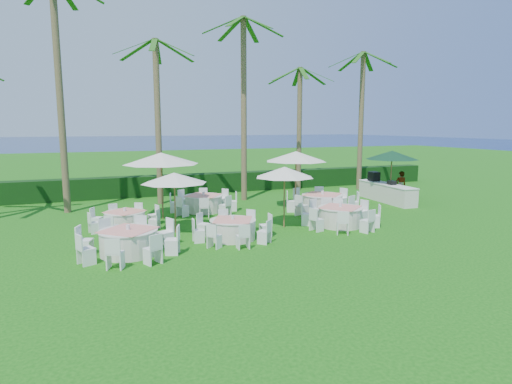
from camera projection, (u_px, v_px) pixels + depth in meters
ground at (272, 241)px, 15.57m from camera, size 120.00×120.00×0.00m
hedge at (195, 184)px, 26.52m from camera, size 34.00×1.00×1.20m
ocean at (113, 142)px, 109.44m from camera, size 260.00×260.00×0.00m
banquet_table_a at (129, 241)px, 13.87m from camera, size 3.22×3.22×0.99m
banquet_table_b at (233, 229)px, 15.74m from camera, size 2.98×2.98×0.91m
banquet_table_c at (340, 216)px, 17.82m from camera, size 3.20×3.20×0.98m
banquet_table_d at (125, 220)px, 17.36m from camera, size 2.84×2.84×0.88m
banquet_table_e at (204, 203)px, 20.84m from camera, size 3.24×3.24×0.98m
banquet_table_f at (322, 203)px, 20.74m from camera, size 3.40×3.40×1.04m
umbrella_a at (174, 178)px, 16.43m from camera, size 2.55×2.55×2.37m
umbrella_b at (285, 172)px, 17.31m from camera, size 2.42×2.42×2.51m
umbrella_c at (161, 158)px, 18.89m from camera, size 3.35×3.35×2.98m
umbrella_d at (296, 156)px, 21.19m from camera, size 3.10×3.10×2.90m
umbrella_green at (392, 155)px, 23.48m from camera, size 2.86×2.86×2.80m
buffet_table at (386, 192)px, 23.62m from camera, size 1.13×4.33×1.53m
staff_person at (401, 186)px, 23.78m from camera, size 0.69×0.55×1.66m
palm_a at (59, 88)px, 19.81m from camera, size 4.40×4.12×10.85m
palm_b at (158, 114)px, 22.31m from camera, size 4.29×4.35×8.57m
palm_c at (244, 102)px, 23.36m from camera, size 4.37×4.24×9.93m
palm_d at (299, 122)px, 27.76m from camera, size 4.34×4.30×7.87m
palm_e at (361, 115)px, 27.60m from camera, size 4.23×4.38×8.82m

